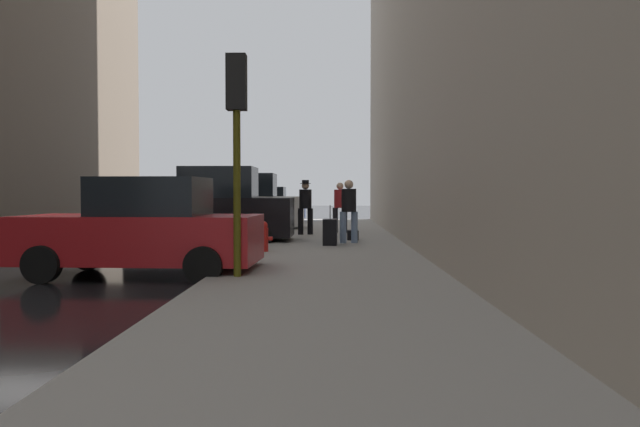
{
  "coord_description": "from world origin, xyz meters",
  "views": [
    {
      "loc": [
        6.05,
        -12.23,
        1.52
      ],
      "look_at": [
        5.69,
        5.98,
        0.91
      ],
      "focal_mm": 35.0,
      "sensor_mm": 36.0,
      "label": 1
    }
  ],
  "objects_px": {
    "pedestrian_in_red_jacket": "(340,205)",
    "duffel_bag": "(353,235)",
    "parked_red_hatchback": "(143,230)",
    "parked_black_suv": "(214,209)",
    "parked_blue_sedan": "(262,206)",
    "fire_hydrant": "(264,237)",
    "pedestrian_in_jeans": "(349,208)",
    "parked_white_van": "(244,205)",
    "rolling_suitcase": "(330,232)",
    "pedestrian_with_fedora": "(305,204)",
    "traffic_light": "(237,116)"
  },
  "relations": [
    {
      "from": "rolling_suitcase",
      "to": "parked_black_suv",
      "type": "bearing_deg",
      "value": 154.43
    },
    {
      "from": "fire_hydrant",
      "to": "pedestrian_in_jeans",
      "type": "height_order",
      "value": "pedestrian_in_jeans"
    },
    {
      "from": "parked_red_hatchback",
      "to": "parked_black_suv",
      "type": "height_order",
      "value": "parked_black_suv"
    },
    {
      "from": "rolling_suitcase",
      "to": "parked_white_van",
      "type": "bearing_deg",
      "value": 113.32
    },
    {
      "from": "parked_black_suv",
      "to": "parked_blue_sedan",
      "type": "distance_m",
      "value": 12.22
    },
    {
      "from": "parked_blue_sedan",
      "to": "fire_hydrant",
      "type": "height_order",
      "value": "parked_blue_sedan"
    },
    {
      "from": "parked_red_hatchback",
      "to": "parked_white_van",
      "type": "distance_m",
      "value": 12.85
    },
    {
      "from": "pedestrian_in_jeans",
      "to": "pedestrian_with_fedora",
      "type": "bearing_deg",
      "value": 111.23
    },
    {
      "from": "parked_blue_sedan",
      "to": "pedestrian_in_red_jacket",
      "type": "xyz_separation_m",
      "value": [
        3.66,
        -8.8,
        0.26
      ]
    },
    {
      "from": "parked_black_suv",
      "to": "pedestrian_in_red_jacket",
      "type": "relative_size",
      "value": 2.69
    },
    {
      "from": "pedestrian_with_fedora",
      "to": "duffel_bag",
      "type": "bearing_deg",
      "value": -57.54
    },
    {
      "from": "parked_black_suv",
      "to": "duffel_bag",
      "type": "relative_size",
      "value": 10.46
    },
    {
      "from": "parked_red_hatchback",
      "to": "parked_blue_sedan",
      "type": "bearing_deg",
      "value": 90.0
    },
    {
      "from": "pedestrian_in_red_jacket",
      "to": "duffel_bag",
      "type": "distance_m",
      "value": 3.37
    },
    {
      "from": "parked_red_hatchback",
      "to": "pedestrian_in_jeans",
      "type": "distance_m",
      "value": 6.93
    },
    {
      "from": "parked_white_van",
      "to": "duffel_bag",
      "type": "xyz_separation_m",
      "value": [
        3.99,
        -5.98,
        -0.74
      ]
    },
    {
      "from": "pedestrian_in_red_jacket",
      "to": "duffel_bag",
      "type": "xyz_separation_m",
      "value": [
        0.33,
        -3.25,
        -0.81
      ]
    },
    {
      "from": "pedestrian_in_jeans",
      "to": "duffel_bag",
      "type": "distance_m",
      "value": 1.38
    },
    {
      "from": "parked_red_hatchback",
      "to": "duffel_bag",
      "type": "bearing_deg",
      "value": 59.83
    },
    {
      "from": "parked_white_van",
      "to": "pedestrian_with_fedora",
      "type": "xyz_separation_m",
      "value": [
        2.52,
        -3.67,
        0.1
      ]
    },
    {
      "from": "pedestrian_in_jeans",
      "to": "parked_black_suv",
      "type": "bearing_deg",
      "value": 166.39
    },
    {
      "from": "pedestrian_in_jeans",
      "to": "pedestrian_with_fedora",
      "type": "height_order",
      "value": "pedestrian_with_fedora"
    },
    {
      "from": "rolling_suitcase",
      "to": "duffel_bag",
      "type": "bearing_deg",
      "value": 69.86
    },
    {
      "from": "parked_blue_sedan",
      "to": "pedestrian_in_red_jacket",
      "type": "bearing_deg",
      "value": -67.42
    },
    {
      "from": "duffel_bag",
      "to": "pedestrian_with_fedora",
      "type": "bearing_deg",
      "value": 122.46
    },
    {
      "from": "parked_red_hatchback",
      "to": "fire_hydrant",
      "type": "height_order",
      "value": "parked_red_hatchback"
    },
    {
      "from": "parked_black_suv",
      "to": "duffel_bag",
      "type": "distance_m",
      "value": 4.06
    },
    {
      "from": "parked_red_hatchback",
      "to": "parked_black_suv",
      "type": "relative_size",
      "value": 0.93
    },
    {
      "from": "parked_black_suv",
      "to": "parked_blue_sedan",
      "type": "height_order",
      "value": "parked_black_suv"
    },
    {
      "from": "fire_hydrant",
      "to": "pedestrian_in_jeans",
      "type": "bearing_deg",
      "value": 50.34
    },
    {
      "from": "traffic_light",
      "to": "pedestrian_with_fedora",
      "type": "height_order",
      "value": "traffic_light"
    },
    {
      "from": "parked_red_hatchback",
      "to": "parked_blue_sedan",
      "type": "distance_m",
      "value": 18.92
    },
    {
      "from": "traffic_light",
      "to": "rolling_suitcase",
      "type": "bearing_deg",
      "value": 76.29
    },
    {
      "from": "pedestrian_with_fedora",
      "to": "pedestrian_in_red_jacket",
      "type": "bearing_deg",
      "value": 39.44
    },
    {
      "from": "pedestrian_in_red_jacket",
      "to": "duffel_bag",
      "type": "relative_size",
      "value": 3.89
    },
    {
      "from": "pedestrian_with_fedora",
      "to": "parked_red_hatchback",
      "type": "bearing_deg",
      "value": -105.36
    },
    {
      "from": "parked_black_suv",
      "to": "traffic_light",
      "type": "height_order",
      "value": "traffic_light"
    },
    {
      "from": "traffic_light",
      "to": "duffel_bag",
      "type": "distance_m",
      "value": 8.53
    },
    {
      "from": "parked_blue_sedan",
      "to": "duffel_bag",
      "type": "xyz_separation_m",
      "value": [
        3.99,
        -12.05,
        -0.56
      ]
    },
    {
      "from": "parked_blue_sedan",
      "to": "rolling_suitcase",
      "type": "bearing_deg",
      "value": -76.4
    },
    {
      "from": "pedestrian_with_fedora",
      "to": "parked_blue_sedan",
      "type": "bearing_deg",
      "value": 104.52
    },
    {
      "from": "rolling_suitcase",
      "to": "pedestrian_in_jeans",
      "type": "bearing_deg",
      "value": 52.88
    },
    {
      "from": "parked_black_suv",
      "to": "duffel_bag",
      "type": "bearing_deg",
      "value": 2.45
    },
    {
      "from": "parked_white_van",
      "to": "rolling_suitcase",
      "type": "relative_size",
      "value": 4.44
    },
    {
      "from": "parked_black_suv",
      "to": "parked_white_van",
      "type": "relative_size",
      "value": 1.0
    },
    {
      "from": "parked_black_suv",
      "to": "parked_white_van",
      "type": "distance_m",
      "value": 6.15
    },
    {
      "from": "parked_black_suv",
      "to": "parked_white_van",
      "type": "height_order",
      "value": "same"
    },
    {
      "from": "parked_black_suv",
      "to": "pedestrian_with_fedora",
      "type": "relative_size",
      "value": 2.59
    },
    {
      "from": "pedestrian_in_jeans",
      "to": "rolling_suitcase",
      "type": "bearing_deg",
      "value": -127.12
    },
    {
      "from": "parked_black_suv",
      "to": "fire_hydrant",
      "type": "relative_size",
      "value": 6.54
    }
  ]
}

